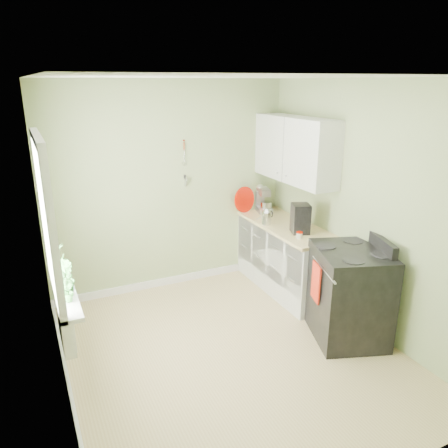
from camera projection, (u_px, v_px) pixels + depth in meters
name	position (u px, v px, depth m)	size (l,w,h in m)	color
floor	(231.00, 353.00, 4.52)	(3.20, 3.60, 0.02)	tan
ceiling	(232.00, 76.00, 3.67)	(3.20, 3.60, 0.02)	white
wall_back	(170.00, 188.00, 5.65)	(3.20, 0.02, 2.70)	#9EAF77
wall_left	(49.00, 257.00, 3.44)	(0.02, 3.60, 2.70)	#9EAF77
wall_right	(364.00, 208.00, 4.75)	(0.02, 3.60, 2.70)	#9EAF77
base_cabinets	(286.00, 258.00, 5.77)	(0.60, 1.60, 0.87)	white
countertop	(287.00, 226.00, 5.62)	(0.64, 1.60, 0.04)	beige
upper_cabinets	(295.00, 149.00, 5.46)	(0.35, 1.40, 0.80)	white
window	(46.00, 221.00, 3.65)	(0.06, 1.14, 1.44)	white
window_sill	(65.00, 292.00, 3.89)	(0.18, 1.14, 0.04)	white
radiator	(66.00, 328.00, 3.93)	(0.12, 0.50, 0.35)	white
wall_utensils	(185.00, 170.00, 5.64)	(0.02, 0.14, 0.58)	beige
stove	(349.00, 293.00, 4.65)	(0.96, 1.01, 1.13)	black
stand_mixer	(264.00, 201.00, 6.11)	(0.26, 0.34, 0.37)	#B2B2B7
kettle	(266.00, 217.00, 5.58)	(0.20, 0.12, 0.21)	silver
coffee_maker	(300.00, 219.00, 5.26)	(0.27, 0.28, 0.36)	black
red_tray	(245.00, 200.00, 6.08)	(0.36, 0.36, 0.02)	#B71000
jar	(299.00, 235.00, 5.10)	(0.07, 0.07, 0.08)	#B5AE96
plant_a	(67.00, 287.00, 3.63)	(0.14, 0.10, 0.27)	#2D6B29
plant_b	(65.00, 279.00, 3.74)	(0.17, 0.14, 0.31)	#2D6B29
plant_c	(59.00, 259.00, 4.17)	(0.17, 0.17, 0.30)	#2D6B29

